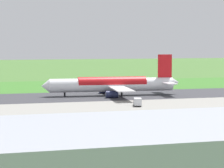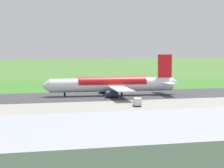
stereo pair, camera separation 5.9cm
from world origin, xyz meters
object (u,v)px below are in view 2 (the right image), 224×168
(airliner_main, at_px, (113,84))
(service_truck_baggage, at_px, (137,102))
(no_stopping_sign, at_px, (137,84))
(traffic_cone_orange, at_px, (128,87))
(terminal_building, at_px, (214,166))

(airliner_main, xyz_separation_m, service_truck_baggage, (-0.22, 30.65, -2.95))
(airliner_main, height_order, no_stopping_sign, airliner_main)
(service_truck_baggage, relative_size, no_stopping_sign, 2.77)
(traffic_cone_orange, bearing_deg, no_stopping_sign, 166.60)
(service_truck_baggage, distance_m, traffic_cone_orange, 62.98)
(service_truck_baggage, xyz_separation_m, traffic_cone_orange, (-15.02, -61.15, -1.13))
(terminal_building, xyz_separation_m, no_stopping_sign, (-38.36, -151.55, -4.56))
(airliner_main, relative_size, traffic_cone_orange, 98.44)
(airliner_main, relative_size, service_truck_baggage, 8.78)
(terminal_building, distance_m, service_truck_baggage, 93.48)
(terminal_building, bearing_deg, no_stopping_sign, -104.20)
(airliner_main, relative_size, terminal_building, 0.35)
(no_stopping_sign, bearing_deg, airliner_main, 57.34)
(terminal_building, distance_m, no_stopping_sign, 156.40)
(airliner_main, distance_m, service_truck_baggage, 30.80)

